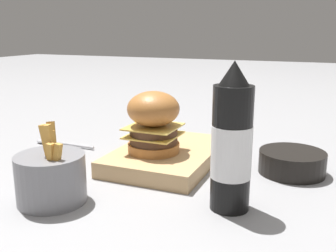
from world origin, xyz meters
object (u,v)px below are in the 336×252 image
ketchup_bottle (232,145)px  side_bowl (292,161)px  serving_board (168,155)px  burger (153,121)px  spoon (53,142)px  fries_basket (51,177)px

ketchup_bottle → side_bowl: size_ratio=1.82×
side_bowl → serving_board: bearing=98.2°
burger → ketchup_bottle: 0.24m
serving_board → spoon: serving_board is taller
serving_board → ketchup_bottle: (-0.17, -0.18, 0.09)m
fries_basket → spoon: bearing=38.6°
fries_basket → burger: bearing=-20.7°
ketchup_bottle → fries_basket: (-0.09, 0.29, -0.07)m
spoon → burger: bearing=171.3°
burger → side_bowl: (0.07, -0.28, -0.08)m
burger → spoon: 0.33m
fries_basket → ketchup_bottle: bearing=-72.1°
serving_board → fries_basket: 0.29m
serving_board → fries_basket: fries_basket is taller
burger → ketchup_bottle: ketchup_bottle is taller
burger → spoon: burger is taller
serving_board → ketchup_bottle: 0.27m
ketchup_bottle → spoon: (0.19, 0.51, -0.10)m
side_bowl → fries_basket: bearing=129.6°
serving_board → burger: burger is taller
burger → ketchup_bottle: size_ratio=0.54×
serving_board → ketchup_bottle: size_ratio=1.23×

